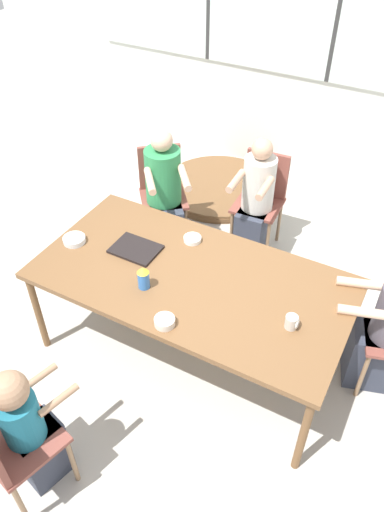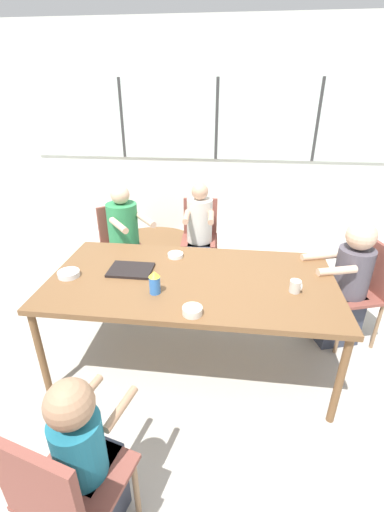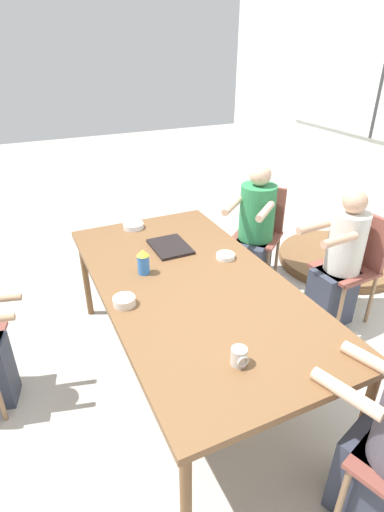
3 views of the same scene
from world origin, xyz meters
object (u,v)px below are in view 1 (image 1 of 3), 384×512
(chair_for_woman_green_shirt, at_px, (262,193))
(bowl_fruit, at_px, (192,239))
(chair_for_man_teal_shirt, at_px, (162,186))
(person_woman_green_shirt, at_px, (256,205))
(sippy_cup, at_px, (143,277))
(coffee_mug, at_px, (292,322))
(person_toddler, at_px, (31,431))
(chair_for_toddler, at_px, (3,445))
(bowl_cereal, at_px, (74,240))
(person_man_teal_shirt, at_px, (165,198))
(folded_table_stack, at_px, (219,187))
(bowl_white_shallow, at_px, (165,322))

(chair_for_woman_green_shirt, bearing_deg, bowl_fruit, 81.93)
(chair_for_man_teal_shirt, bearing_deg, person_woman_green_shirt, 151.60)
(person_woman_green_shirt, relative_size, bowl_fruit, 8.88)
(chair_for_man_teal_shirt, relative_size, sippy_cup, 5.35)
(person_woman_green_shirt, bearing_deg, coffee_mug, 116.49)
(person_woman_green_shirt, height_order, person_toddler, person_woman_green_shirt)
(chair_for_toddler, distance_m, sippy_cup, 1.22)
(chair_for_man_teal_shirt, relative_size, bowl_cereal, 5.64)
(sippy_cup, distance_m, bowl_fruit, 0.57)
(person_man_teal_shirt, relative_size, bowl_fruit, 9.12)
(sippy_cup, bearing_deg, bowl_cereal, 167.87)
(chair_for_man_teal_shirt, xyz_separation_m, bowl_fruit, (0.75, -0.79, 0.23))
(person_toddler, xyz_separation_m, coffee_mug, (1.04, 1.15, 0.32))
(chair_for_man_teal_shirt, relative_size, bowl_fruit, 7.07)
(person_woman_green_shirt, height_order, bowl_cereal, person_woman_green_shirt)
(folded_table_stack, bearing_deg, sippy_cup, -76.24)
(chair_for_toddler, distance_m, coffee_mug, 1.71)
(coffee_mug, xyz_separation_m, bowl_white_shallow, (-0.66, -0.34, -0.02))
(bowl_cereal, height_order, bowl_fruit, bowl_cereal)
(chair_for_woman_green_shirt, bearing_deg, coffee_mug, 114.10)
(person_woman_green_shirt, distance_m, bowl_white_shallow, 1.75)
(coffee_mug, bearing_deg, chair_for_woman_green_shirt, 117.50)
(chair_for_toddler, xyz_separation_m, bowl_cereal, (-0.54, 1.32, 0.23))
(chair_for_man_teal_shirt, relative_size, folded_table_stack, 0.73)
(bowl_cereal, bearing_deg, bowl_fruit, 29.58)
(chair_for_toddler, relative_size, person_man_teal_shirt, 0.77)
(person_woman_green_shirt, bearing_deg, chair_for_woman_green_shirt, -90.00)
(bowl_cereal, bearing_deg, chair_for_man_teal_shirt, 90.80)
(chair_for_man_teal_shirt, relative_size, person_toddler, 0.90)
(chair_for_woman_green_shirt, height_order, chair_for_man_teal_shirt, same)
(person_man_teal_shirt, xyz_separation_m, person_toddler, (0.49, -2.25, -0.04))
(chair_for_toddler, height_order, folded_table_stack, chair_for_toddler)
(person_man_teal_shirt, xyz_separation_m, sippy_cup, (0.59, -1.22, 0.32))
(person_man_teal_shirt, bearing_deg, sippy_cup, 76.41)
(sippy_cup, bearing_deg, coffee_mug, 7.78)
(sippy_cup, bearing_deg, bowl_white_shallow, -36.83)
(bowl_white_shallow, bearing_deg, folded_table_stack, 108.64)
(chair_for_toddler, height_order, bowl_fruit, chair_for_toddler)
(person_woman_green_shirt, xyz_separation_m, person_toddler, (-0.25, -2.54, -0.03))
(chair_for_man_teal_shirt, height_order, bowl_white_shallow, chair_for_man_teal_shirt)
(person_man_teal_shirt, distance_m, bowl_white_shallow, 1.70)
(chair_for_toddler, relative_size, bowl_fruit, 7.07)
(sippy_cup, height_order, bowl_fruit, sippy_cup)
(person_woman_green_shirt, xyz_separation_m, sippy_cup, (-0.15, -1.52, 0.32))
(chair_for_toddler, distance_m, person_toddler, 0.17)
(folded_table_stack, bearing_deg, chair_for_man_teal_shirt, -98.99)
(chair_for_man_teal_shirt, height_order, bowl_cereal, chair_for_man_teal_shirt)
(chair_for_toddler, xyz_separation_m, person_woman_green_shirt, (0.29, 2.69, -0.03))
(coffee_mug, distance_m, bowl_white_shallow, 0.75)
(person_man_teal_shirt, distance_m, bowl_fruit, 0.95)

